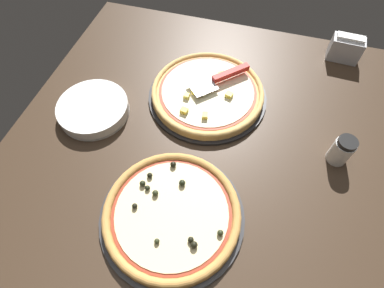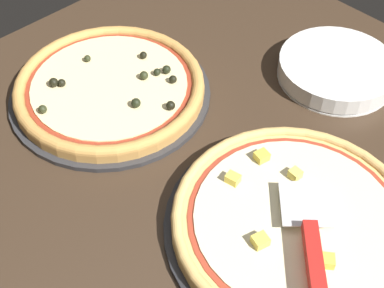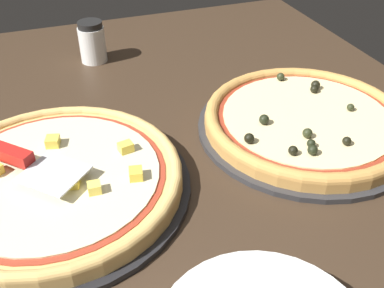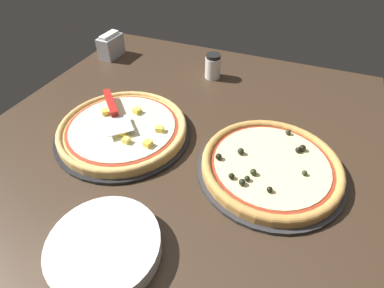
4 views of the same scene
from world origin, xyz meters
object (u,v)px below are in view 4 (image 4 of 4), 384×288
object	(u,v)px
pizza_front	(123,128)
pizza_back	(271,165)
plate_stack	(105,247)
serving_spatula	(112,107)
parmesan_shaker	(213,66)
napkin_holder	(111,46)

from	to	relation	value
pizza_front	pizza_back	bearing A→B (deg)	91.96
pizza_front	plate_stack	bearing A→B (deg)	26.44
pizza_front	serving_spatula	bearing A→B (deg)	-126.12
plate_stack	parmesan_shaker	distance (cm)	79.74
plate_stack	pizza_front	bearing A→B (deg)	-153.56
plate_stack	parmesan_shaker	bearing A→B (deg)	-177.16
pizza_front	serving_spatula	size ratio (longest dim) A/B	1.98
serving_spatula	pizza_front	bearing A→B (deg)	53.88
pizza_back	serving_spatula	bearing A→B (deg)	-93.40
pizza_front	parmesan_shaker	xyz separation A→B (cm)	(-44.39, 13.56, 2.11)
pizza_back	serving_spatula	distance (cm)	51.56
pizza_back	napkin_holder	xyz separation A→B (cm)	(-43.69, -79.06, 2.33)
serving_spatula	plate_stack	distance (cm)	46.53
parmesan_shaker	serving_spatula	bearing A→B (deg)	-26.51
pizza_front	napkin_holder	xyz separation A→B (cm)	(-45.24, -33.99, 2.21)
pizza_front	serving_spatula	xyz separation A→B (cm)	(-4.59, -6.29, 3.23)
serving_spatula	napkin_holder	xyz separation A→B (cm)	(-40.65, -27.70, -1.02)
parmesan_shaker	napkin_holder	world-z (taller)	napkin_holder
pizza_front	serving_spatula	world-z (taller)	serving_spatula
pizza_front	parmesan_shaker	world-z (taller)	parmesan_shaker
serving_spatula	plate_stack	xyz separation A→B (cm)	(39.80, 23.80, -3.73)
parmesan_shaker	napkin_holder	bearing A→B (deg)	-91.02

